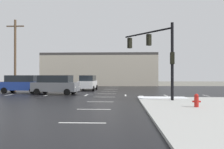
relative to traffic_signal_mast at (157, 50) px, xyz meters
The scene contains 11 objects.
ground_plane 7.61m from the traffic_signal_mast, 134.76° to the left, with size 120.00×120.00×0.00m, color slate.
road_asphalt 7.61m from the traffic_signal_mast, 134.76° to the left, with size 44.00×44.00×0.02m, color black.
snow_strip_curbside 4.01m from the traffic_signal_mast, 47.99° to the left, with size 4.00×1.60×0.06m, color white.
lane_markings 6.14m from the traffic_signal_mast, 136.19° to the left, with size 36.15×36.15×0.01m.
traffic_signal_mast is the anchor object (origin of this frame).
fire_hydrant 6.40m from the traffic_signal_mast, 72.65° to the right, with size 0.48×0.26×0.79m.
strip_building_background 30.13m from the traffic_signal_mast, 104.22° to the left, with size 22.68×8.00×6.44m.
suv_grey 11.76m from the traffic_signal_mast, 151.03° to the left, with size 4.99×2.59×2.03m.
suv_white 15.09m from the traffic_signal_mast, 120.62° to the left, with size 2.23×4.86×2.03m.
suv_blue 16.59m from the traffic_signal_mast, 152.47° to the left, with size 4.86×2.23×2.03m.
utility_pole_far 18.88m from the traffic_signal_mast, 149.41° to the left, with size 2.20×0.28×9.01m.
Camera 1 is at (1.68, -23.82, 2.00)m, focal length 37.78 mm.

